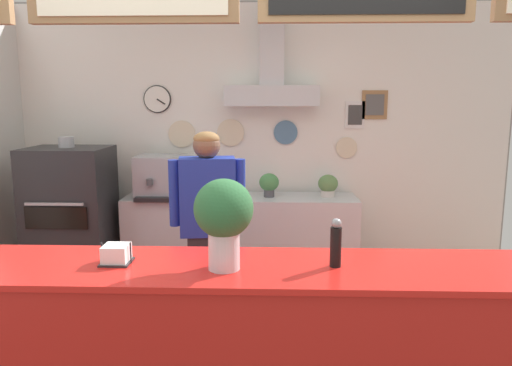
% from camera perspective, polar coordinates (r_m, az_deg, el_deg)
% --- Properties ---
extents(back_wall_assembly, '(5.12, 2.79, 2.83)m').
position_cam_1_polar(back_wall_assembly, '(4.93, 0.59, 5.94)').
color(back_wall_assembly, gray).
rests_on(back_wall_assembly, ground_plane).
extents(service_counter, '(4.37, 0.60, 1.05)m').
position_cam_1_polar(service_counter, '(2.64, -0.98, -20.45)').
color(service_counter, red).
rests_on(service_counter, ground_plane).
extents(back_prep_counter, '(2.30, 0.54, 0.90)m').
position_cam_1_polar(back_prep_counter, '(4.93, -1.76, -6.82)').
color(back_prep_counter, silver).
rests_on(back_prep_counter, ground_plane).
extents(pizza_oven, '(0.74, 0.65, 1.51)m').
position_cam_1_polar(pizza_oven, '(4.95, -20.85, -4.23)').
color(pizza_oven, '#232326').
rests_on(pizza_oven, ground_plane).
extents(shop_worker, '(0.57, 0.28, 1.62)m').
position_cam_1_polar(shop_worker, '(3.73, -5.65, -5.41)').
color(shop_worker, '#232328').
rests_on(shop_worker, ground_plane).
extents(espresso_machine, '(0.58, 0.50, 0.41)m').
position_cam_1_polar(espresso_machine, '(4.87, -10.42, 0.74)').
color(espresso_machine, '#A3A5AD').
rests_on(espresso_machine, back_prep_counter).
extents(potted_oregano, '(0.19, 0.19, 0.23)m').
position_cam_1_polar(potted_oregano, '(4.78, 1.55, -0.05)').
color(potted_oregano, '#4C4C51').
rests_on(potted_oregano, back_prep_counter).
extents(potted_sage, '(0.20, 0.20, 0.22)m').
position_cam_1_polar(potted_sage, '(4.84, 8.45, -0.24)').
color(potted_sage, beige).
rests_on(potted_sage, back_prep_counter).
extents(potted_rosemary, '(0.14, 0.14, 0.17)m').
position_cam_1_polar(potted_rosemary, '(4.84, -4.23, -0.41)').
color(potted_rosemary, '#4C4C51').
rests_on(potted_rosemary, back_prep_counter).
extents(basil_vase, '(0.28, 0.28, 0.44)m').
position_cam_1_polar(basil_vase, '(2.30, -3.82, -4.05)').
color(basil_vase, silver).
rests_on(basil_vase, service_counter).
extents(pepper_grinder, '(0.06, 0.06, 0.24)m').
position_cam_1_polar(pepper_grinder, '(2.40, 9.35, -6.97)').
color(pepper_grinder, black).
rests_on(pepper_grinder, service_counter).
extents(napkin_holder, '(0.15, 0.14, 0.11)m').
position_cam_1_polar(napkin_holder, '(2.53, -16.07, -8.11)').
color(napkin_holder, '#262628').
rests_on(napkin_holder, service_counter).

